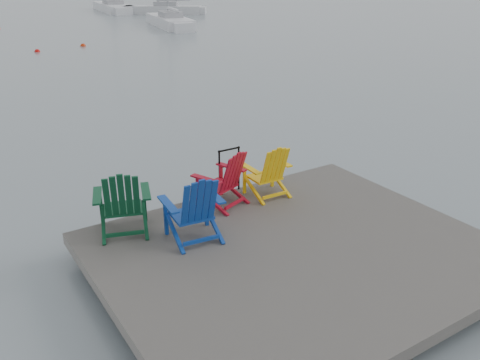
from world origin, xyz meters
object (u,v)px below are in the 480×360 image
chair_red (224,178)px  sailboat_near (170,22)px  chair_blue (194,207)px  buoy_b (37,52)px  buoy_c (83,46)px  sailboat_far (163,10)px  chair_green (122,201)px  sailboat_mid (113,8)px  handrail (229,166)px  chair_yellow (269,170)px

chair_red → sailboat_near: size_ratio=0.09×
chair_blue → buoy_b: chair_blue is taller
buoy_c → sailboat_far: bearing=52.9°
chair_green → sailboat_far: 48.13m
chair_red → chair_green: bearing=159.8°
buoy_c → sailboat_mid: bearing=66.4°
chair_blue → chair_red: bearing=44.7°
sailboat_far → buoy_b: size_ratio=33.42×
chair_blue → sailboat_far: size_ratio=0.11×
sailboat_far → buoy_b: bearing=173.9°
handrail → buoy_b: bearing=86.4°
handrail → buoy_c: handrail is taller
sailboat_near → chair_yellow: bearing=-100.8°
chair_green → buoy_b: size_ratio=3.54×
chair_blue → chair_red: (1.07, 0.85, -0.04)m
buoy_b → chair_green: bearing=-99.0°
sailboat_near → chair_red: bearing=-102.3°
chair_green → sailboat_near: sailboat_near is taller
chair_red → sailboat_near: (14.14, 32.23, -0.69)m
sailboat_mid → buoy_c: (-10.63, -24.37, -0.35)m
chair_green → chair_red: bearing=19.5°
handrail → chair_blue: size_ratio=0.78×
handrail → sailboat_near: bearing=66.6°
sailboat_mid → buoy_b: size_ratio=39.97×
sailboat_near → sailboat_far: 12.12m
handrail → chair_blue: 1.98m
handrail → sailboat_mid: bearing=72.9°
chair_red → buoy_c: chair_red is taller
handrail → buoy_c: 25.07m
chair_yellow → buoy_b: bearing=89.4°
sailboat_near → buoy_b: (-12.23, -7.91, -0.36)m
sailboat_far → chair_red: bearing=-168.2°
handrail → chair_blue: chair_blue is taller
handrail → chair_yellow: chair_yellow is taller
buoy_c → chair_green: bearing=-105.1°
chair_yellow → sailboat_mid: 51.69m
chair_green → chair_yellow: size_ratio=1.10×
chair_blue → buoy_b: (2.98, 25.17, -1.08)m
sailboat_far → buoy_b: 25.45m
chair_blue → sailboat_far: sailboat_far is taller
sailboat_near → chair_blue: bearing=-103.3°
sailboat_mid → chair_yellow: bearing=-99.1°
sailboat_mid → handrail: bearing=-99.8°
sailboat_far → chair_blue: bearing=-168.9°
chair_blue → buoy_c: 26.67m
chair_red → sailboat_mid: sailboat_mid is taller
chair_blue → buoy_c: (5.90, 25.99, -1.08)m
chair_red → buoy_c: (4.83, 25.14, -1.04)m
sailboat_far → sailboat_mid: bearing=63.2°
sailboat_near → buoy_c: 11.70m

